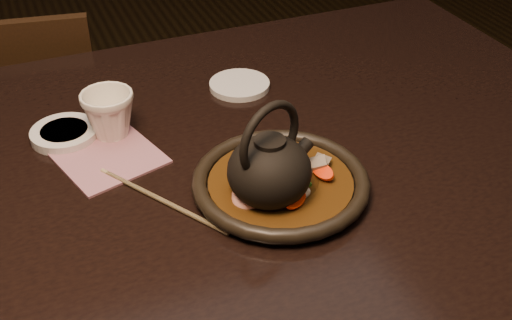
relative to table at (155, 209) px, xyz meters
name	(u,v)px	position (x,y,z in m)	size (l,w,h in m)	color
table	(155,209)	(0.00, 0.00, 0.00)	(1.60, 0.90, 0.75)	black
chair	(34,143)	(-0.16, 0.64, -0.23)	(0.44, 0.44, 0.81)	black
plate	(281,183)	(0.16, -0.12, 0.09)	(0.26, 0.26, 0.03)	black
stirfry	(280,179)	(0.16, -0.12, 0.10)	(0.18, 0.17, 0.05)	#39210A
soy_dish	(65,133)	(-0.11, 0.15, 0.08)	(0.11, 0.11, 0.02)	beige
saucer_right	(239,85)	(0.22, 0.19, 0.08)	(0.11, 0.11, 0.01)	beige
tea_cup	(109,113)	(-0.03, 0.12, 0.12)	(0.09, 0.08, 0.09)	silver
chopsticks	(161,200)	(0.00, -0.08, 0.08)	(0.14, 0.21, 0.01)	tan
napkin	(109,158)	(-0.05, 0.06, 0.08)	(0.14, 0.14, 0.00)	#9A5F6B
teapot	(270,168)	(0.14, -0.14, 0.14)	(0.14, 0.12, 0.16)	black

